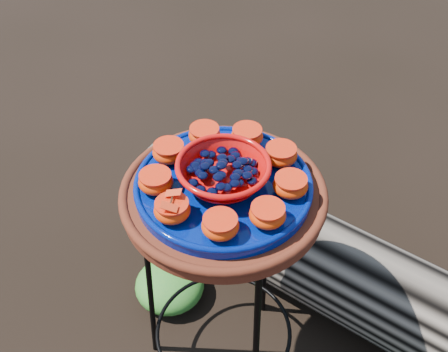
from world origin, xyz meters
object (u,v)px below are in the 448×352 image
Objects in this scene: terracotta_saucer at (223,197)px; red_bowl at (223,173)px; cobalt_plate at (223,187)px; plant_stand at (223,291)px; driftwood_log at (346,274)px.

red_bowl reaches higher than terracotta_saucer.
cobalt_plate reaches higher than terracotta_saucer.
cobalt_plate is (0.00, 0.00, 0.03)m from terracotta_saucer.
plant_stand is 0.37m from terracotta_saucer.
terracotta_saucer is 0.72m from driftwood_log.
driftwood_log is at bearing 64.30° from cobalt_plate.
driftwood_log is (0.20, 0.41, -0.57)m from terracotta_saucer.
cobalt_plate is 0.75m from driftwood_log.
plant_stand is 0.40m from cobalt_plate.
cobalt_plate is 0.24× the size of driftwood_log.
red_bowl is (0.00, 0.00, 0.07)m from terracotta_saucer.
cobalt_plate reaches higher than plant_stand.
terracotta_saucer is 0.07m from red_bowl.
terracotta_saucer is at bearing 0.00° from plant_stand.
red_bowl is at bearing 0.00° from plant_stand.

